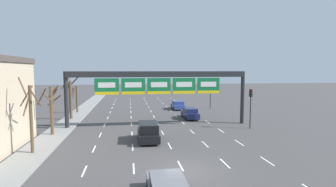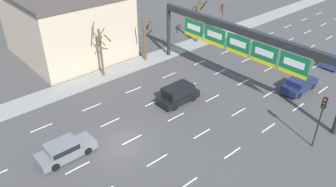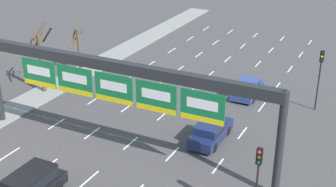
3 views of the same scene
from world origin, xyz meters
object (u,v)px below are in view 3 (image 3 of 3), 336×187
Objects in this scene: sign_gantry at (116,79)px; tree_bare_third at (78,47)px; suv_black at (31,184)px; traffic_light_near_gantry at (258,171)px; car_blue at (248,88)px; tree_bare_second at (41,57)px; car_navy at (211,131)px; traffic_light_mid_block at (320,69)px.

tree_bare_third is at bearing 135.61° from sign_gantry.
suv_black is 0.91× the size of traffic_light_near_gantry.
tree_bare_second reaches higher than car_blue.
suv_black is 0.99× the size of car_blue.
sign_gantry is 3.63× the size of tree_bare_second.
car_blue is 1.02× the size of tree_bare_third.
sign_gantry is 5.20× the size of suv_black.
car_blue is at bearing 71.48° from suv_black.
traffic_light_mid_block is at bearing 56.54° from car_navy.
tree_bare_third is at bearing 92.55° from tree_bare_second.
traffic_light_near_gantry is (5.44, -7.30, 2.50)m from car_navy.
tree_bare_second reaches higher than car_navy.
tree_bare_third is at bearing 156.63° from car_navy.
traffic_light_mid_block is (12.39, 19.55, 2.61)m from suv_black.
traffic_light_near_gantry reaches higher than suv_black.
sign_gantry reaches higher than tree_bare_third.
car_navy is 0.75× the size of tree_bare_second.
traffic_light_mid_block is at bearing 57.64° from suv_black.
car_blue is at bearing 178.26° from traffic_light_mid_block.
sign_gantry is at bearing -138.53° from car_navy.
tree_bare_second is 1.44× the size of tree_bare_third.
car_blue is 18.04m from tree_bare_second.
car_navy is (6.69, 10.93, -0.18)m from suv_black.
suv_black is at bearing -52.21° from tree_bare_second.
car_navy is at bearing 126.70° from traffic_light_near_gantry.
sign_gantry is 8.16m from suv_black.
tree_bare_third is (-10.02, 18.15, 1.50)m from suv_black.
sign_gantry is 4.33× the size of traffic_light_mid_block.
tree_bare_second reaches higher than suv_black.
suv_black is 0.83× the size of traffic_light_mid_block.
car_blue is at bearing 69.83° from sign_gantry.
tree_bare_third is (-22.15, 14.52, -0.82)m from traffic_light_near_gantry.
car_blue is 0.94× the size of car_navy.
tree_bare_third reaches higher than car_blue.
traffic_light_near_gantry is at bearing -33.25° from tree_bare_third.
sign_gantry is 4.82× the size of car_navy.
car_blue is 17.21m from traffic_light_near_gantry.
sign_gantry is 5.24× the size of tree_bare_third.
car_blue is at bearing 108.94° from traffic_light_near_gantry.
sign_gantry is 16.85m from traffic_light_mid_block.
sign_gantry is at bearing 74.85° from suv_black.
suv_black is at bearing -121.47° from car_navy.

